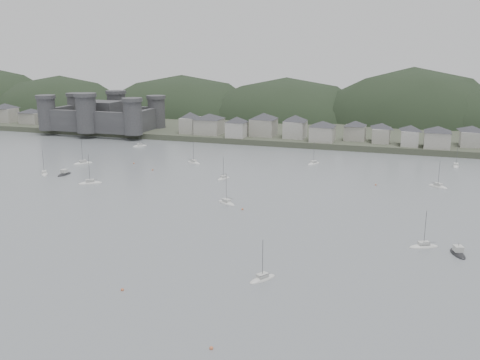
% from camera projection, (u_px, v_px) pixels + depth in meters
% --- Properties ---
extents(ground, '(900.00, 900.00, 0.00)m').
position_uv_depth(ground, '(127.00, 289.00, 112.39)').
color(ground, slate).
rests_on(ground, ground).
extents(far_shore_land, '(900.00, 250.00, 3.00)m').
position_uv_depth(far_shore_land, '(337.00, 116.00, 383.56)').
color(far_shore_land, '#383D2D').
rests_on(far_shore_land, ground).
extents(forested_ridge, '(851.55, 103.94, 102.57)m').
position_uv_depth(forested_ridge, '(338.00, 140.00, 361.60)').
color(forested_ridge, black).
rests_on(forested_ridge, ground).
extents(castle, '(66.00, 43.00, 20.00)m').
position_uv_depth(castle, '(102.00, 115.00, 312.14)').
color(castle, '#38383B').
rests_on(castle, far_shore_land).
extents(waterfront_town, '(451.48, 28.46, 12.92)m').
position_uv_depth(waterfront_town, '(406.00, 132.00, 263.50)').
color(waterfront_town, gray).
rests_on(waterfront_town, far_shore_land).
extents(moored_fleet, '(223.17, 174.47, 12.30)m').
position_uv_depth(moored_fleet, '(173.00, 199.00, 178.74)').
color(moored_fleet, silver).
rests_on(moored_fleet, ground).
extents(motor_launch_near, '(4.88, 7.76, 3.76)m').
position_uv_depth(motor_launch_near, '(458.00, 253.00, 131.17)').
color(motor_launch_near, black).
rests_on(motor_launch_near, ground).
extents(motor_launch_far, '(2.98, 7.64, 3.81)m').
position_uv_depth(motor_launch_far, '(64.00, 174.00, 213.27)').
color(motor_launch_far, black).
rests_on(motor_launch_far, ground).
extents(mooring_buoys, '(174.81, 128.02, 0.70)m').
position_uv_depth(mooring_buoys, '(201.00, 211.00, 165.37)').
color(mooring_buoys, '#C36841').
rests_on(mooring_buoys, ground).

